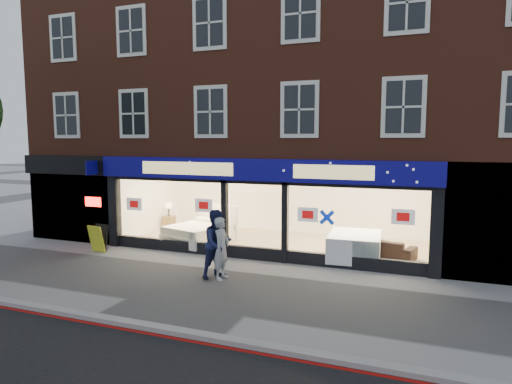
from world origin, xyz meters
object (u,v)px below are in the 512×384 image
Objects in this scene: a_board at (99,238)px; pedestrian_blue at (218,244)px; sofa at (382,248)px; display_bed at (200,232)px; mattress_stack at (355,246)px; pedestrian_grey at (222,248)px.

a_board is 0.49× the size of pedestrian_blue.
sofa is at bearing -21.63° from pedestrian_blue.
a_board is (-9.33, -2.42, 0.07)m from sofa.
display_bed reaches higher than mattress_stack.
pedestrian_blue is (-0.17, 0.09, 0.09)m from pedestrian_grey.
display_bed is at bearing 46.12° from a_board.
a_board is at bearing -124.45° from display_bed.
display_bed is at bearing 176.70° from mattress_stack.
pedestrian_grey is (2.57, -3.56, 0.42)m from display_bed.
a_board is 5.51m from pedestrian_grey.
pedestrian_grey is 0.21m from pedestrian_blue.
a_board is at bearing 28.21° from sofa.
display_bed is at bearing 34.46° from pedestrian_grey.
pedestrian_grey is at bearing -6.82° from a_board.
mattress_stack is at bearing 19.48° from a_board.
a_board is (-2.77, -2.30, 0.02)m from display_bed.
mattress_stack is 1.10× the size of pedestrian_blue.
display_bed is 1.30× the size of sofa.
display_bed is 5.77m from mattress_stack.
a_board is at bearing -167.03° from mattress_stack.
pedestrian_grey is at bearing 56.45° from sofa.
mattress_stack is at bearing -45.94° from pedestrian_grey.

